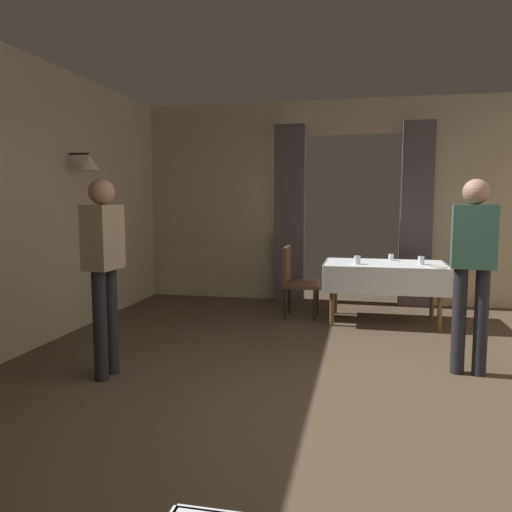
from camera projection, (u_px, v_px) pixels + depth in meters
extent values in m
plane|color=#4C3D2D|center=(333.00, 415.00, 3.66)|extent=(10.08, 10.08, 0.00)
cylinder|color=black|center=(79.00, 154.00, 5.80)|extent=(0.24, 0.02, 0.02)
cone|color=beige|center=(89.00, 163.00, 5.79)|extent=(0.26, 0.26, 0.18)
cube|color=tan|center=(226.00, 202.00, 7.98)|extent=(2.50, 0.12, 3.00)
cube|color=tan|center=(492.00, 203.00, 7.18)|extent=(2.50, 0.12, 3.00)
cube|color=tan|center=(353.00, 117.00, 7.44)|extent=(1.40, 0.12, 0.50)
cube|color=#4C4247|center=(289.00, 214.00, 7.65)|extent=(0.44, 0.14, 2.65)
cube|color=#4C4247|center=(417.00, 215.00, 7.27)|extent=(0.44, 0.14, 2.65)
cylinder|color=brown|center=(332.00, 297.00, 6.23)|extent=(0.06, 0.06, 0.71)
cylinder|color=brown|center=(440.00, 301.00, 5.97)|extent=(0.06, 0.06, 0.71)
cylinder|color=brown|center=(335.00, 288.00, 6.90)|extent=(0.06, 0.06, 0.71)
cylinder|color=brown|center=(432.00, 291.00, 6.64)|extent=(0.06, 0.06, 0.71)
cube|color=brown|center=(385.00, 265.00, 6.39)|extent=(1.42, 0.85, 0.03)
cube|color=white|center=(385.00, 263.00, 6.39)|extent=(1.48, 0.91, 0.01)
cube|color=white|center=(386.00, 281.00, 5.97)|extent=(1.48, 0.02, 0.33)
cube|color=white|center=(383.00, 271.00, 6.85)|extent=(1.48, 0.02, 0.33)
cube|color=white|center=(325.00, 274.00, 6.56)|extent=(0.02, 0.91, 0.33)
cube|color=white|center=(446.00, 278.00, 6.26)|extent=(0.02, 0.91, 0.33)
cylinder|color=black|center=(317.00, 299.00, 6.84)|extent=(0.04, 0.04, 0.42)
cylinder|color=black|center=(315.00, 305.00, 6.47)|extent=(0.04, 0.04, 0.42)
cylinder|color=black|center=(289.00, 298.00, 6.92)|extent=(0.04, 0.04, 0.42)
cylinder|color=black|center=(285.00, 304.00, 6.55)|extent=(0.04, 0.04, 0.42)
cube|color=#513323|center=(302.00, 284.00, 6.67)|extent=(0.44, 0.44, 0.06)
cube|color=#513323|center=(287.00, 265.00, 6.68)|extent=(0.05, 0.42, 0.48)
cylinder|color=silver|center=(421.00, 260.00, 6.23)|extent=(0.08, 0.08, 0.10)
cylinder|color=silver|center=(357.00, 260.00, 6.28)|extent=(0.08, 0.08, 0.10)
cylinder|color=white|center=(437.00, 267.00, 5.97)|extent=(0.23, 0.23, 0.01)
cylinder|color=silver|center=(391.00, 257.00, 6.66)|extent=(0.07, 0.07, 0.08)
cylinder|color=black|center=(111.00, 321.00, 4.50)|extent=(0.12, 0.12, 0.95)
cylinder|color=black|center=(100.00, 326.00, 4.32)|extent=(0.12, 0.12, 0.95)
cube|color=gray|center=(103.00, 237.00, 4.33)|extent=(0.23, 0.37, 0.55)
sphere|color=#9E755B|center=(101.00, 192.00, 4.28)|extent=(0.22, 0.22, 0.22)
cylinder|color=black|center=(459.00, 321.00, 4.50)|extent=(0.12, 0.12, 0.95)
cylinder|color=black|center=(481.00, 322.00, 4.44)|extent=(0.12, 0.12, 0.95)
cube|color=#33594C|center=(474.00, 237.00, 4.39)|extent=(0.38, 0.25, 0.55)
sphere|color=#9E755B|center=(476.00, 192.00, 4.34)|extent=(0.22, 0.22, 0.22)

